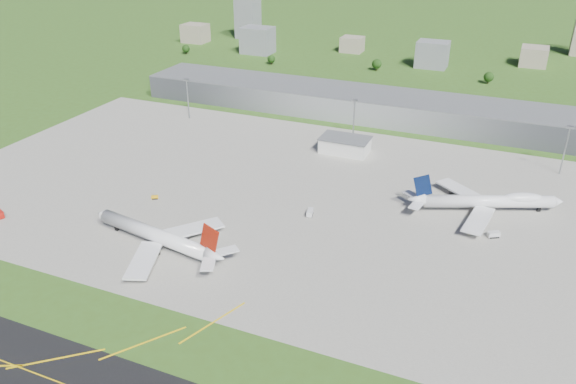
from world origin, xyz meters
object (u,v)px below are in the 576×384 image
at_px(airliner_red_twin, 159,237).
at_px(tug_yellow, 155,197).
at_px(van_white_far, 494,235).
at_px(airliner_blue_quad, 488,201).
at_px(van_white_near, 310,213).

height_order(airliner_red_twin, tug_yellow, airliner_red_twin).
distance_m(airliner_red_twin, van_white_far, 135.97).
bearing_deg(van_white_far, tug_yellow, 158.80).
height_order(tug_yellow, van_white_far, van_white_far).
distance_m(airliner_blue_quad, van_white_far, 23.13).
relative_size(tug_yellow, van_white_near, 0.62).
distance_m(airliner_red_twin, airliner_blue_quad, 143.34).
xyz_separation_m(airliner_blue_quad, tug_yellow, (-143.69, -48.02, -4.16)).
relative_size(airliner_blue_quad, tug_yellow, 18.37).
bearing_deg(tug_yellow, airliner_red_twin, -83.67).
bearing_deg(airliner_blue_quad, van_white_near, -176.56).
bearing_deg(airliner_red_twin, tug_yellow, -42.89).
height_order(tug_yellow, van_white_near, van_white_near).
bearing_deg(van_white_far, airliner_red_twin, 175.20).
height_order(airliner_red_twin, van_white_near, airliner_red_twin).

